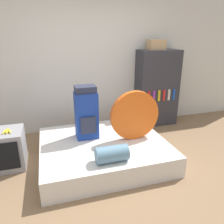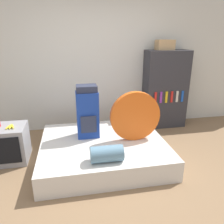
{
  "view_description": "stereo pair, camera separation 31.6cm",
  "coord_description": "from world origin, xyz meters",
  "px_view_note": "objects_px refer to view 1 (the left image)",
  "views": [
    {
      "loc": [
        -0.78,
        -2.26,
        1.81
      ],
      "look_at": [
        0.09,
        0.6,
        0.75
      ],
      "focal_mm": 35.0,
      "sensor_mm": 36.0,
      "label": 1
    },
    {
      "loc": [
        -0.47,
        -2.34,
        1.81
      ],
      "look_at": [
        0.09,
        0.6,
        0.75
      ],
      "focal_mm": 35.0,
      "sensor_mm": 36.0,
      "label": 2
    }
  ],
  "objects_px": {
    "tent_bag": "(135,115)",
    "sleeping_roll": "(112,154)",
    "backpack": "(86,113)",
    "television": "(5,149)",
    "cardboard_box": "(156,45)",
    "bookshelf": "(157,88)"
  },
  "relations": [
    {
      "from": "sleeping_roll",
      "to": "bookshelf",
      "type": "xyz_separation_m",
      "value": [
        1.47,
        1.65,
        0.36
      ]
    },
    {
      "from": "sleeping_roll",
      "to": "tent_bag",
      "type": "bearing_deg",
      "value": 45.82
    },
    {
      "from": "backpack",
      "to": "sleeping_roll",
      "type": "bearing_deg",
      "value": -78.07
    },
    {
      "from": "backpack",
      "to": "bookshelf",
      "type": "relative_size",
      "value": 0.53
    },
    {
      "from": "backpack",
      "to": "television",
      "type": "relative_size",
      "value": 1.48
    },
    {
      "from": "cardboard_box",
      "to": "sleeping_roll",
      "type": "bearing_deg",
      "value": -129.98
    },
    {
      "from": "backpack",
      "to": "television",
      "type": "distance_m",
      "value": 1.27
    },
    {
      "from": "tent_bag",
      "to": "sleeping_roll",
      "type": "height_order",
      "value": "tent_bag"
    },
    {
      "from": "sleeping_roll",
      "to": "cardboard_box",
      "type": "distance_m",
      "value": 2.5
    },
    {
      "from": "tent_bag",
      "to": "sleeping_roll",
      "type": "xyz_separation_m",
      "value": [
        -0.51,
        -0.53,
        -0.27
      ]
    },
    {
      "from": "tent_bag",
      "to": "sleeping_roll",
      "type": "bearing_deg",
      "value": -134.18
    },
    {
      "from": "backpack",
      "to": "sleeping_roll",
      "type": "relative_size",
      "value": 1.99
    },
    {
      "from": "backpack",
      "to": "cardboard_box",
      "type": "relative_size",
      "value": 2.48
    },
    {
      "from": "sleeping_roll",
      "to": "television",
      "type": "relative_size",
      "value": 0.74
    },
    {
      "from": "backpack",
      "to": "bookshelf",
      "type": "height_order",
      "value": "bookshelf"
    },
    {
      "from": "backpack",
      "to": "television",
      "type": "xyz_separation_m",
      "value": [
        -1.19,
        -0.0,
        -0.42
      ]
    },
    {
      "from": "tent_bag",
      "to": "cardboard_box",
      "type": "xyz_separation_m",
      "value": [
        0.89,
        1.14,
        0.95
      ]
    },
    {
      "from": "sleeping_roll",
      "to": "television",
      "type": "xyz_separation_m",
      "value": [
        -1.36,
        0.78,
        -0.13
      ]
    },
    {
      "from": "tent_bag",
      "to": "sleeping_roll",
      "type": "distance_m",
      "value": 0.79
    },
    {
      "from": "sleeping_roll",
      "to": "television",
      "type": "bearing_deg",
      "value": 150.15
    },
    {
      "from": "backpack",
      "to": "bookshelf",
      "type": "distance_m",
      "value": 1.86
    },
    {
      "from": "backpack",
      "to": "tent_bag",
      "type": "relative_size",
      "value": 1.08
    }
  ]
}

